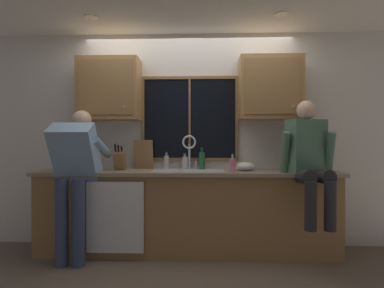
% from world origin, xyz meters
% --- Properties ---
extents(back_wall, '(5.67, 0.12, 2.55)m').
position_xyz_m(back_wall, '(0.00, 0.06, 1.27)').
color(back_wall, silver).
rests_on(back_wall, floor).
extents(ceiling_downlight_left, '(0.14, 0.14, 0.01)m').
position_xyz_m(ceiling_downlight_left, '(-0.98, -0.60, 2.54)').
color(ceiling_downlight_left, '#FFEAB2').
extents(ceiling_downlight_right, '(0.14, 0.14, 0.01)m').
position_xyz_m(ceiling_downlight_right, '(0.98, -0.60, 2.54)').
color(ceiling_downlight_right, '#FFEAB2').
extents(window_glass, '(1.10, 0.02, 0.95)m').
position_xyz_m(window_glass, '(0.02, -0.01, 1.52)').
color(window_glass, black).
extents(window_frame_top, '(1.17, 0.02, 0.04)m').
position_xyz_m(window_frame_top, '(0.02, -0.02, 2.02)').
color(window_frame_top, brown).
extents(window_frame_bottom, '(1.17, 0.02, 0.04)m').
position_xyz_m(window_frame_bottom, '(0.02, -0.02, 1.03)').
color(window_frame_bottom, brown).
extents(window_frame_left, '(0.03, 0.02, 0.95)m').
position_xyz_m(window_frame_left, '(-0.55, -0.02, 1.52)').
color(window_frame_left, brown).
extents(window_frame_right, '(0.03, 0.02, 0.95)m').
position_xyz_m(window_frame_right, '(0.59, -0.02, 1.52)').
color(window_frame_right, brown).
extents(window_mullion_center, '(0.02, 0.02, 0.95)m').
position_xyz_m(window_mullion_center, '(0.02, -0.02, 1.52)').
color(window_mullion_center, brown).
extents(lower_cabinet_run, '(3.27, 0.58, 0.88)m').
position_xyz_m(lower_cabinet_run, '(0.00, -0.29, 0.44)').
color(lower_cabinet_run, olive).
rests_on(lower_cabinet_run, floor).
extents(countertop, '(3.33, 0.62, 0.04)m').
position_xyz_m(countertop, '(0.00, -0.31, 0.90)').
color(countertop, gray).
rests_on(countertop, lower_cabinet_run).
extents(dishwasher_front, '(0.60, 0.02, 0.74)m').
position_xyz_m(dishwasher_front, '(-0.73, -0.61, 0.46)').
color(dishwasher_front, white).
extents(upper_cabinet_left, '(0.71, 0.36, 0.72)m').
position_xyz_m(upper_cabinet_left, '(-0.92, -0.17, 1.86)').
color(upper_cabinet_left, '#A87A47').
extents(upper_cabinet_right, '(0.71, 0.36, 0.72)m').
position_xyz_m(upper_cabinet_right, '(0.95, -0.17, 1.86)').
color(upper_cabinet_right, '#A87A47').
extents(sink, '(0.80, 0.46, 0.21)m').
position_xyz_m(sink, '(0.02, -0.30, 0.82)').
color(sink, '#B7B7BC').
rests_on(sink, lower_cabinet_run).
extents(faucet, '(0.18, 0.09, 0.40)m').
position_xyz_m(faucet, '(0.03, -0.12, 1.17)').
color(faucet, silver).
rests_on(faucet, countertop).
extents(person_standing, '(0.53, 0.67, 1.59)m').
position_xyz_m(person_standing, '(-1.15, -0.63, 0.97)').
color(person_standing, '#384260').
rests_on(person_standing, floor).
extents(person_sitting_on_counter, '(0.54, 0.66, 1.26)m').
position_xyz_m(person_sitting_on_counter, '(1.27, -0.57, 1.10)').
color(person_sitting_on_counter, '#262628').
rests_on(person_sitting_on_counter, countertop).
extents(knife_block, '(0.12, 0.18, 0.32)m').
position_xyz_m(knife_block, '(-0.77, -0.25, 1.03)').
color(knife_block, olive).
rests_on(knife_block, countertop).
extents(cutting_board, '(0.22, 0.09, 0.35)m').
position_xyz_m(cutting_board, '(-0.53, -0.09, 1.09)').
color(cutting_board, '#997047').
rests_on(cutting_board, countertop).
extents(mixing_bowl, '(0.21, 0.21, 0.11)m').
position_xyz_m(mixing_bowl, '(0.66, -0.28, 0.97)').
color(mixing_bowl, silver).
rests_on(mixing_bowl, countertop).
extents(soap_dispenser, '(0.06, 0.07, 0.20)m').
position_xyz_m(soap_dispenser, '(0.50, -0.47, 1.00)').
color(soap_dispenser, pink).
rests_on(soap_dispenser, countertop).
extents(bottle_green_glass, '(0.07, 0.07, 0.19)m').
position_xyz_m(bottle_green_glass, '(-0.04, -0.09, 1.00)').
color(bottle_green_glass, '#B7B7BC').
rests_on(bottle_green_glass, countertop).
extents(bottle_tall_clear, '(0.05, 0.05, 0.21)m').
position_xyz_m(bottle_tall_clear, '(-0.25, -0.09, 1.01)').
color(bottle_tall_clear, '#B7B7BC').
rests_on(bottle_tall_clear, countertop).
extents(bottle_amber_small, '(0.07, 0.07, 0.26)m').
position_xyz_m(bottle_amber_small, '(0.17, -0.12, 1.03)').
color(bottle_amber_small, '#1E592D').
rests_on(bottle_amber_small, countertop).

